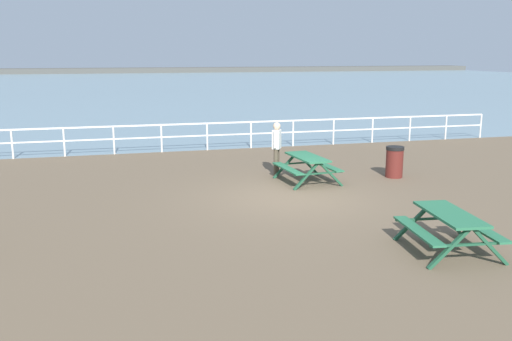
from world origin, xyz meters
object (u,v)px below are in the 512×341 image
(picnic_table_near_left, at_px, (449,222))
(litter_bin, at_px, (394,162))
(picnic_table_near_right, at_px, (307,163))
(visitor, at_px, (277,145))

(picnic_table_near_left, bearing_deg, litter_bin, -12.82)
(picnic_table_near_left, xyz_separation_m, litter_bin, (2.20, 6.13, -0.10))
(picnic_table_near_right, height_order, visitor, visitor)
(picnic_table_near_left, xyz_separation_m, picnic_table_near_right, (-0.60, 6.19, 0.00))
(litter_bin, bearing_deg, visitor, 161.41)
(picnic_table_near_left, distance_m, visitor, 7.38)
(picnic_table_near_left, distance_m, picnic_table_near_right, 6.22)
(visitor, relative_size, litter_bin, 1.75)
(picnic_table_near_right, distance_m, visitor, 1.29)
(picnic_table_near_left, xyz_separation_m, visitor, (-1.21, 7.28, 0.36))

